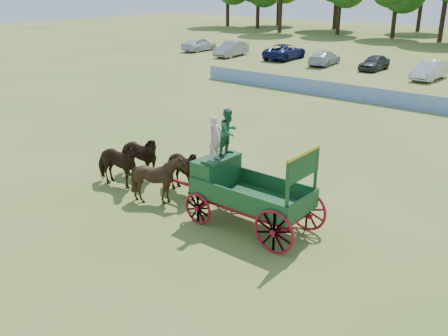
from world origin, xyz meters
TOP-DOWN VIEW (x-y plane):
  - ground at (0.00, 0.00)m, footprint 160.00×160.00m
  - horse_lead_left at (-1.93, -1.71)m, footprint 2.34×1.40m
  - horse_lead_right at (-1.93, -0.61)m, footprint 2.33×1.36m
  - horse_wheel_left at (0.47, -1.71)m, footprint 1.95×1.81m
  - horse_wheel_right at (0.47, -0.61)m, footprint 2.27×1.18m
  - farm_dray at (3.44, -1.13)m, footprint 6.00×2.00m
  - sponsor_banner at (-1.00, 18.00)m, footprint 26.00×0.08m

SIDE VIEW (x-z plane):
  - ground at x=0.00m, z-range 0.00..0.00m
  - sponsor_banner at x=-1.00m, z-range 0.00..1.05m
  - horse_lead_left at x=-1.93m, z-range 0.00..1.85m
  - horse_lead_right at x=-1.93m, z-range 0.00..1.85m
  - horse_wheel_right at x=0.47m, z-range 0.00..1.85m
  - horse_wheel_left at x=0.47m, z-range 0.00..1.86m
  - farm_dray at x=3.44m, z-range -0.24..3.48m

